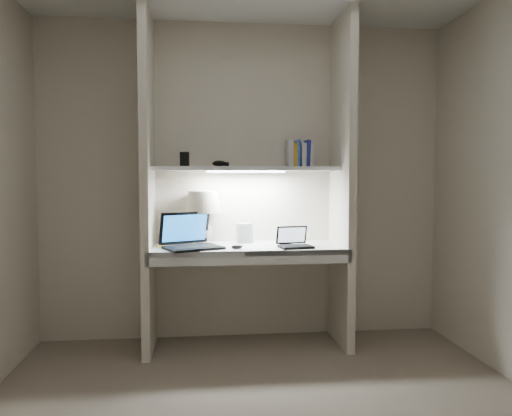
{
  "coord_description": "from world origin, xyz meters",
  "views": [
    {
      "loc": [
        -0.34,
        -2.49,
        1.28
      ],
      "look_at": [
        0.05,
        1.05,
        1.06
      ],
      "focal_mm": 35.0,
      "sensor_mm": 36.0,
      "label": 1
    }
  ],
  "objects": [
    {
      "name": "strip_light",
      "position": [
        0.0,
        1.32,
        1.33
      ],
      "size": [
        0.6,
        0.04,
        0.02
      ],
      "primitive_type": "cube",
      "color": "white",
      "rests_on": "shelf"
    },
    {
      "name": "laptop_netbook",
      "position": [
        0.34,
        1.1,
        0.81
      ],
      "size": [
        0.26,
        0.24,
        0.15
      ],
      "rotation": [
        0.0,
        0.0,
        0.15
      ],
      "color": "black",
      "rests_on": "desk"
    },
    {
      "name": "desk",
      "position": [
        0.0,
        1.23,
        0.75
      ],
      "size": [
        1.4,
        0.55,
        0.04
      ],
      "primitive_type": "cube",
      "color": "white",
      "rests_on": "alcove_panel_left"
    },
    {
      "name": "mouse",
      "position": [
        -0.09,
        1.06,
        0.79
      ],
      "size": [
        0.1,
        0.07,
        0.03
      ],
      "primitive_type": "ellipsoid",
      "rotation": [
        0.0,
        0.0,
        0.22
      ],
      "color": "black",
      "rests_on": "desk"
    },
    {
      "name": "back_wall",
      "position": [
        0.0,
        1.5,
        1.25
      ],
      "size": [
        3.2,
        0.01,
        2.5
      ],
      "primitive_type": "cube",
      "color": "beige",
      "rests_on": "floor"
    },
    {
      "name": "cable_coil",
      "position": [
        0.3,
        1.21,
        0.78
      ],
      "size": [
        0.1,
        0.1,
        0.01
      ],
      "primitive_type": "torus",
      "rotation": [
        0.0,
        0.0,
        -0.03
      ],
      "color": "black",
      "rests_on": "desk"
    },
    {
      "name": "book_row",
      "position": [
        0.43,
        1.42,
        1.47
      ],
      "size": [
        0.2,
        0.14,
        0.21
      ],
      "color": "silver",
      "rests_on": "shelf"
    },
    {
      "name": "desk_apron",
      "position": [
        0.0,
        0.96,
        0.72
      ],
      "size": [
        1.46,
        0.03,
        0.1
      ],
      "primitive_type": "cube",
      "color": "silver",
      "rests_on": "desk"
    },
    {
      "name": "alcove_panel_right",
      "position": [
        0.73,
        1.23,
        1.25
      ],
      "size": [
        0.06,
        0.55,
        2.5
      ],
      "primitive_type": "cube",
      "color": "beige",
      "rests_on": "floor"
    },
    {
      "name": "laptop_main",
      "position": [
        -0.42,
        1.14,
        0.83
      ],
      "size": [
        0.49,
        0.46,
        0.26
      ],
      "rotation": [
        0.0,
        0.0,
        0.43
      ],
      "color": "black",
      "rests_on": "desk"
    },
    {
      "name": "speaker",
      "position": [
        -0.01,
        1.38,
        0.85
      ],
      "size": [
        0.13,
        0.11,
        0.16
      ],
      "primitive_type": "cube",
      "rotation": [
        0.0,
        0.0,
        0.34
      ],
      "color": "silver",
      "rests_on": "desk"
    },
    {
      "name": "sticky_note",
      "position": [
        -0.64,
        1.25,
        0.77
      ],
      "size": [
        0.1,
        0.1,
        0.0
      ],
      "primitive_type": "cube",
      "rotation": [
        0.0,
        0.0,
        0.4
      ],
      "color": "#F7FF35",
      "rests_on": "desk"
    },
    {
      "name": "shelf_box",
      "position": [
        -0.46,
        1.33,
        1.42
      ],
      "size": [
        0.07,
        0.06,
        0.11
      ],
      "primitive_type": "cube",
      "rotation": [
        0.0,
        0.0,
        -0.18
      ],
      "color": "black",
      "rests_on": "shelf"
    },
    {
      "name": "shelf_gadget",
      "position": [
        -0.2,
        1.32,
        1.39
      ],
      "size": [
        0.12,
        0.09,
        0.05
      ],
      "primitive_type": "ellipsoid",
      "rotation": [
        0.0,
        0.0,
        -0.14
      ],
      "color": "black",
      "rests_on": "shelf"
    },
    {
      "name": "shelf",
      "position": [
        0.0,
        1.32,
        1.35
      ],
      "size": [
        1.4,
        0.36,
        0.03
      ],
      "primitive_type": "cube",
      "color": "silver",
      "rests_on": "back_wall"
    },
    {
      "name": "alcove_panel_left",
      "position": [
        -0.73,
        1.23,
        1.25
      ],
      "size": [
        0.06,
        0.55,
        2.5
      ],
      "primitive_type": "cube",
      "color": "beige",
      "rests_on": "floor"
    },
    {
      "name": "table_lamp",
      "position": [
        -0.33,
        1.38,
        1.05
      ],
      "size": [
        0.28,
        0.28,
        0.41
      ],
      "color": "white",
      "rests_on": "desk"
    }
  ]
}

